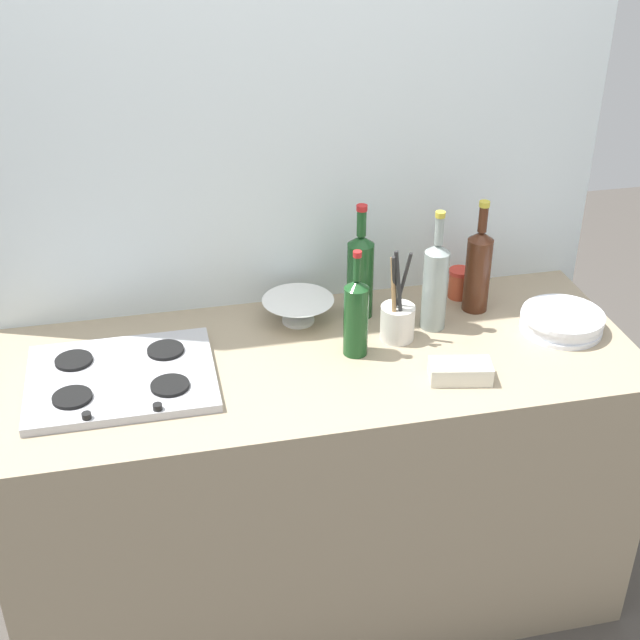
{
  "coord_description": "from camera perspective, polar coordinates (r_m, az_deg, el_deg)",
  "views": [
    {
      "loc": [
        -0.45,
        -2.03,
        2.23
      ],
      "look_at": [
        0.0,
        0.0,
        1.02
      ],
      "focal_mm": 49.28,
      "sensor_mm": 36.0,
      "label": 1
    }
  ],
  "objects": [
    {
      "name": "counter_block",
      "position": [
        2.74,
        0.0,
        -10.36
      ],
      "size": [
        1.8,
        0.7,
        0.9
      ],
      "primitive_type": "cube",
      "color": "tan",
      "rests_on": "ground"
    },
    {
      "name": "mixing_bowl",
      "position": [
        2.62,
        -1.43,
        0.69
      ],
      "size": [
        0.22,
        0.22,
        0.07
      ],
      "color": "white",
      "rests_on": "counter_block"
    },
    {
      "name": "ground_plane",
      "position": [
        3.05,
        0.0,
        -16.79
      ],
      "size": [
        6.0,
        6.0,
        0.0
      ],
      "primitive_type": "plane",
      "color": "#47423D",
      "rests_on": "ground"
    },
    {
      "name": "utensil_crock",
      "position": [
        2.53,
        5.04,
        0.05
      ],
      "size": [
        0.1,
        0.1,
        0.29
      ],
      "color": "silver",
      "rests_on": "counter_block"
    },
    {
      "name": "plate_stack",
      "position": [
        2.68,
        15.44,
        -0.07
      ],
      "size": [
        0.24,
        0.24,
        0.06
      ],
      "color": "white",
      "rests_on": "counter_block"
    },
    {
      "name": "condiment_jar_front",
      "position": [
        2.78,
        9.05,
        2.38
      ],
      "size": [
        0.07,
        0.07,
        0.09
      ],
      "color": "#C64C2D",
      "rests_on": "counter_block"
    },
    {
      "name": "stovetop_hob",
      "position": [
        2.42,
        -12.77,
        -3.67
      ],
      "size": [
        0.5,
        0.4,
        0.04
      ],
      "color": "#B2B2B7",
      "rests_on": "counter_block"
    },
    {
      "name": "backsplash_panel",
      "position": [
        2.65,
        -1.78,
        7.92
      ],
      "size": [
        1.9,
        0.06,
        2.45
      ],
      "primitive_type": "cube",
      "color": "silver",
      "rests_on": "ground"
    },
    {
      "name": "wine_bottle_leftmost",
      "position": [
        2.42,
        2.36,
        0.28
      ],
      "size": [
        0.07,
        0.07,
        0.32
      ],
      "color": "#19471E",
      "rests_on": "counter_block"
    },
    {
      "name": "butter_dish",
      "position": [
        2.39,
        9.09,
        -3.32
      ],
      "size": [
        0.18,
        0.11,
        0.05
      ],
      "primitive_type": "cube",
      "rotation": [
        0.0,
        0.0,
        -0.2
      ],
      "color": "silver",
      "rests_on": "counter_block"
    },
    {
      "name": "wine_bottle_mid_left",
      "position": [
        2.68,
        10.22,
        3.31
      ],
      "size": [
        0.08,
        0.08,
        0.35
      ],
      "color": "#472314",
      "rests_on": "counter_block"
    },
    {
      "name": "wine_bottle_rightmost",
      "position": [
        2.56,
        7.49,
        2.34
      ],
      "size": [
        0.07,
        0.07,
        0.37
      ],
      "color": "gray",
      "rests_on": "counter_block"
    },
    {
      "name": "wine_bottle_mid_right",
      "position": [
        2.61,
        2.63,
        3.03
      ],
      "size": [
        0.08,
        0.08,
        0.36
      ],
      "color": "#19471E",
      "rests_on": "counter_block"
    }
  ]
}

